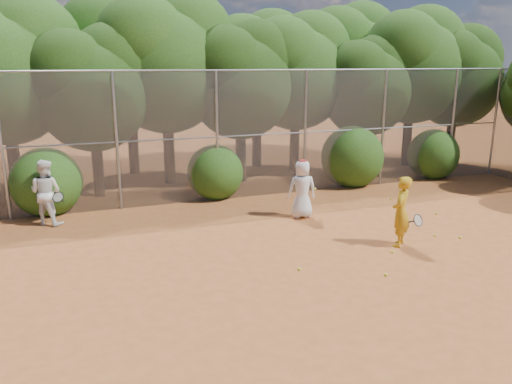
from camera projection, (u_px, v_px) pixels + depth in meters
name	position (u px, v px, depth m)	size (l,w,h in m)	color
ground	(339.00, 265.00, 10.76)	(80.00, 80.00, 0.00)	#9E5223
fence_back	(244.00, 134.00, 15.65)	(20.05, 0.09, 4.03)	gray
tree_1	(4.00, 64.00, 15.15)	(4.64, 4.03, 6.35)	black
tree_2	(93.00, 84.00, 15.49)	(3.99, 3.47, 5.47)	black
tree_3	(166.00, 57.00, 17.03)	(4.89, 4.26, 6.70)	black
tree_4	(241.00, 76.00, 17.47)	(4.19, 3.64, 5.73)	black
tree_5	(297.00, 67.00, 18.96)	(4.51, 3.92, 6.17)	black
tree_6	(367.00, 83.00, 19.02)	(3.86, 3.36, 5.29)	black
tree_7	(414.00, 61.00, 20.21)	(4.77, 4.14, 6.53)	black
tree_8	(457.00, 72.00, 20.71)	(4.25, 3.70, 5.82)	black
tree_10	(129.00, 51.00, 18.64)	(5.15, 4.48, 7.06)	black
tree_11	(258.00, 64.00, 20.06)	(4.64, 4.03, 6.35)	black
tree_12	(349.00, 56.00, 22.02)	(5.02, 4.37, 6.88)	black
bush_0	(46.00, 179.00, 14.23)	(2.00, 2.00, 2.00)	#204611
bush_1	(215.00, 170.00, 15.92)	(1.80, 1.80, 1.80)	#204611
bush_2	(352.00, 154.00, 17.53)	(2.20, 2.20, 2.20)	#204611
bush_3	(433.00, 152.00, 18.74)	(1.90, 1.90, 1.90)	#204611
player_yellow	(401.00, 212.00, 11.68)	(0.88, 0.72, 1.68)	#C39416
player_teen	(302.00, 189.00, 13.84)	(0.87, 0.64, 1.66)	white
player_white	(46.00, 192.00, 13.24)	(1.08, 1.03, 1.77)	white
ball_0	(460.00, 237.00, 12.33)	(0.07, 0.07, 0.07)	#DAF22C
ball_1	(436.00, 213.00, 14.30)	(0.07, 0.07, 0.07)	#DAF22C
ball_2	(386.00, 275.00, 10.17)	(0.07, 0.07, 0.07)	#DAF22C
ball_3	(435.00, 235.00, 12.48)	(0.07, 0.07, 0.07)	#DAF22C
ball_4	(299.00, 269.00, 10.45)	(0.07, 0.07, 0.07)	#DAF22C
ball_5	(391.00, 199.00, 15.81)	(0.07, 0.07, 0.07)	#DAF22C
ball_6	(392.00, 252.00, 11.40)	(0.07, 0.07, 0.07)	#DAF22C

